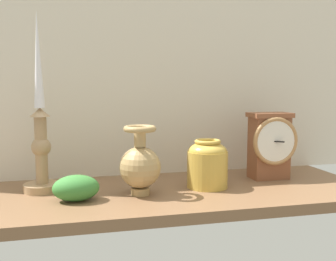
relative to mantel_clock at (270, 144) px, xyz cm
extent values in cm
cube|color=brown|center=(-29.95, -4.57, -10.27)|extent=(100.00, 36.00, 2.40)
cube|color=beige|center=(-29.95, 13.93, 23.43)|extent=(120.00, 2.00, 65.00)
cube|color=brown|center=(0.00, 0.60, -1.00)|extent=(9.56, 6.00, 16.13)
cube|color=brown|center=(0.00, 0.60, 7.66)|extent=(10.70, 6.72, 1.20)
torus|color=#AD7D4B|center=(0.00, -2.80, 1.23)|extent=(12.39, 1.13, 12.39)
cylinder|color=white|center=(0.00, -2.90, 1.23)|extent=(10.36, 0.40, 10.36)
cube|color=black|center=(0.00, -3.20, 1.23)|extent=(3.41, 2.99, 0.30)
cylinder|color=#A5825B|center=(-57.16, 0.98, -8.17)|extent=(8.64, 8.64, 1.80)
cylinder|color=#A5825B|center=(-57.16, 0.98, 0.50)|extent=(2.79, 2.79, 15.53)
sphere|color=#A5825B|center=(-57.16, 0.98, 1.28)|extent=(4.46, 4.46, 4.46)
cone|color=#A5825B|center=(-57.16, 0.98, 9.27)|extent=(4.51, 4.51, 2.00)
cone|color=white|center=(-57.16, 0.98, 21.10)|extent=(2.34, 2.34, 21.66)
cylinder|color=tan|center=(-35.63, -7.30, -8.27)|extent=(4.17, 4.17, 1.60)
sphere|color=tan|center=(-35.63, -7.30, -2.83)|extent=(9.27, 9.27, 9.27)
cylinder|color=tan|center=(-35.63, -7.30, 3.81)|extent=(2.59, 2.59, 4.01)
torus|color=tan|center=(-35.63, -7.30, 5.81)|extent=(7.29, 7.29, 1.32)
cylinder|color=gold|center=(-18.87, -4.66, -4.68)|extent=(9.74, 9.74, 8.77)
ellipsoid|color=gold|center=(-18.87, -4.66, -0.30)|extent=(9.26, 9.26, 4.63)
torus|color=gold|center=(-18.87, -4.66, 2.01)|extent=(6.32, 6.32, 0.96)
ellipsoid|color=#387C33|center=(-49.67, -8.82, -6.29)|extent=(9.83, 6.88, 5.56)
camera|label=1|loc=(-50.03, -92.71, 15.21)|focal=42.22mm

